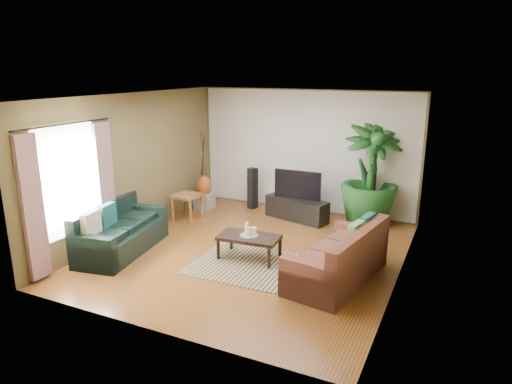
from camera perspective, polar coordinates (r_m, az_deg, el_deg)
The scene contains 28 objects.
floor at distance 8.12m, azimuth -0.61°, elevation -7.50°, with size 5.50×5.50×0.00m, color brown.
ceiling at distance 7.50m, azimuth -0.67°, elevation 11.88°, with size 5.50×5.50×0.00m, color white.
wall_back at distance 10.19m, azimuth 6.16°, elevation 5.07°, with size 5.00×5.00×0.00m, color brown.
wall_front at distance 5.46m, azimuth -13.38°, elevation -4.40°, with size 5.00×5.00×0.00m, color brown.
wall_left at distance 9.05m, azimuth -15.06°, elevation 3.32°, with size 5.50×5.50×0.00m, color brown.
wall_right at distance 7.01m, azimuth 18.08°, elevation -0.34°, with size 5.50×5.50×0.00m, color brown.
backwall_panel at distance 10.18m, azimuth 6.14°, elevation 5.07°, with size 4.90×4.90×0.00m, color white.
window_pane at distance 7.90m, azimuth -22.40°, elevation 1.35°, with size 1.80×1.80×0.00m, color white.
curtain_near at distance 7.46m, azimuth -26.13°, elevation -1.85°, with size 0.08×0.35×2.20m, color gray.
curtain_far at distance 8.43m, azimuth -18.29°, elevation 0.81°, with size 0.08×0.35×2.20m, color gray.
curtain_rod at distance 7.72m, azimuth -22.83°, elevation 7.81°, with size 0.03×0.03×1.90m, color black.
sofa_left at distance 8.34m, azimuth -16.43°, elevation -4.42°, with size 1.90×0.81×0.85m, color black.
sofa_right at distance 7.09m, azimuth 10.13°, elevation -7.56°, with size 1.97×0.89×0.85m, color brown.
area_rug at distance 7.55m, azimuth 0.30°, elevation -9.31°, with size 2.15×1.52×0.01m, color #9C875C.
coffee_table at distance 7.78m, azimuth -0.87°, elevation -6.91°, with size 1.02×0.55×0.42m, color black.
candle_tray at distance 7.70m, azimuth -0.87°, elevation -5.43°, with size 0.31×0.31×0.01m, color gray.
candle_tall at distance 7.71m, azimuth -1.18°, elevation -4.54°, with size 0.06×0.06×0.20m, color white.
candle_mid at distance 7.62m, azimuth -0.74°, elevation -4.97°, with size 0.06×0.06×0.16m, color beige.
candle_short at distance 7.70m, azimuth -0.21°, elevation -4.87°, with size 0.06×0.06×0.13m, color #EFE7CA.
tv_stand at distance 9.76m, azimuth 5.11°, elevation -2.13°, with size 1.39×0.42×0.46m, color black.
television at distance 9.63m, azimuth 5.22°, elevation 0.93°, with size 1.02×0.06×0.60m, color black.
speaker_left at distance 10.44m, azimuth -0.43°, elevation 0.47°, with size 0.17×0.19×0.94m, color black.
speaker_right at distance 9.75m, azimuth 14.03°, elevation -0.72°, with size 0.19×0.21×1.06m, color black.
potted_plant at distance 9.53m, azimuth 14.07°, elevation 2.07°, with size 1.16×1.16×2.08m, color #174519.
plant_pot at distance 9.76m, azimuth 13.74°, elevation -3.02°, with size 0.38×0.38×0.30m, color black.
pedestal at distance 10.51m, azimuth -6.47°, elevation -1.13°, with size 0.38×0.38×0.38m, color #999997.
vase at distance 10.41m, azimuth -6.53°, elevation 0.76°, with size 0.34×0.34×0.48m, color #9B481C.
side_table at distance 9.84m, azimuth -8.59°, elevation -1.81°, with size 0.53×0.53×0.56m, color #946030.
Camera 1 is at (3.27, -6.73, 3.16)m, focal length 32.00 mm.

